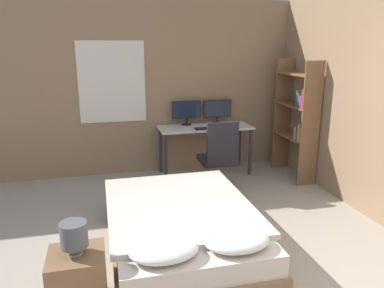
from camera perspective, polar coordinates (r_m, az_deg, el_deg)
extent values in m
cube|color=#8E7051|center=(6.06, -1.40, 8.60)|extent=(12.00, 0.06, 2.70)
cube|color=silver|center=(5.87, -12.10, 9.19)|extent=(1.00, 0.01, 1.22)
cube|color=#A3B2CC|center=(5.88, -12.10, 9.19)|extent=(0.92, 0.01, 1.14)
cube|color=#8E7051|center=(4.80, 26.62, 5.26)|extent=(0.06, 12.00, 2.70)
cube|color=#846647|center=(3.92, -1.65, -14.39)|extent=(1.39, 2.03, 0.22)
cube|color=beige|center=(3.82, -1.68, -11.67)|extent=(1.33, 1.97, 0.20)
cube|color=beige|center=(3.88, -2.08, -9.24)|extent=(1.43, 1.71, 0.05)
ellipsoid|color=silver|center=(3.03, -4.28, -15.84)|extent=(0.55, 0.38, 0.13)
ellipsoid|color=silver|center=(3.17, 6.90, -14.41)|extent=(0.55, 0.38, 0.13)
cube|color=brown|center=(3.24, -16.96, -19.36)|extent=(0.43, 0.41, 0.48)
cylinder|color=gray|center=(3.11, -17.33, -15.56)|extent=(0.11, 0.11, 0.02)
cylinder|color=gray|center=(3.09, -17.37, -15.04)|extent=(0.02, 0.02, 0.05)
cylinder|color=#4C4C51|center=(3.03, -17.56, -13.02)|extent=(0.21, 0.21, 0.20)
cube|color=beige|center=(5.89, 2.01, 2.56)|extent=(1.46, 0.57, 0.03)
cylinder|color=#2D2D33|center=(5.62, -4.04, -2.16)|extent=(0.05, 0.05, 0.74)
cylinder|color=#2D2D33|center=(6.00, 8.84, -1.21)|extent=(0.05, 0.05, 0.74)
cylinder|color=#2D2D33|center=(6.07, -4.82, -0.89)|extent=(0.05, 0.05, 0.74)
cylinder|color=#2D2D33|center=(6.41, 7.25, -0.07)|extent=(0.05, 0.05, 0.74)
cylinder|color=black|center=(6.00, -0.86, 3.00)|extent=(0.16, 0.16, 0.01)
cylinder|color=black|center=(5.99, -0.86, 3.47)|extent=(0.03, 0.03, 0.09)
cube|color=black|center=(5.95, -0.87, 5.23)|extent=(0.47, 0.03, 0.28)
cube|color=#192338|center=(5.94, -0.83, 5.20)|extent=(0.44, 0.00, 0.25)
cylinder|color=black|center=(6.13, 3.87, 3.24)|extent=(0.16, 0.16, 0.01)
cylinder|color=black|center=(6.12, 3.88, 3.70)|extent=(0.03, 0.03, 0.09)
cube|color=black|center=(6.09, 3.91, 5.42)|extent=(0.47, 0.03, 0.28)
cube|color=#192338|center=(6.07, 3.95, 5.40)|extent=(0.44, 0.00, 0.25)
cube|color=black|center=(5.72, 2.50, 2.41)|extent=(0.41, 0.13, 0.02)
ellipsoid|color=black|center=(5.81, 5.30, 2.65)|extent=(0.07, 0.05, 0.04)
cylinder|color=black|center=(5.46, 3.80, -6.64)|extent=(0.52, 0.52, 0.04)
cylinder|color=gray|center=(5.38, 3.84, -4.63)|extent=(0.05, 0.05, 0.37)
cube|color=black|center=(5.31, 3.88, -2.42)|extent=(0.49, 0.49, 0.07)
cube|color=black|center=(5.03, 4.70, 0.22)|extent=(0.44, 0.05, 0.55)
cube|color=brown|center=(5.60, 17.60, 2.73)|extent=(0.30, 0.02, 1.81)
cube|color=brown|center=(6.33, 13.63, 4.38)|extent=(0.30, 0.02, 1.81)
cube|color=brown|center=(6.02, 15.32, 1.08)|extent=(0.30, 0.83, 0.02)
cube|color=brown|center=(5.92, 15.65, 5.66)|extent=(0.30, 0.83, 0.02)
cube|color=brown|center=(5.87, 15.98, 10.20)|extent=(0.30, 0.83, 0.02)
cube|color=#B2332D|center=(5.67, 17.30, 1.38)|extent=(0.24, 0.03, 0.23)
cube|color=gold|center=(5.70, 17.11, 1.44)|extent=(0.24, 0.03, 0.23)
cube|color=gold|center=(5.73, 16.90, 1.70)|extent=(0.24, 0.03, 0.26)
cube|color=#2D4784|center=(5.77, 16.64, 1.68)|extent=(0.24, 0.04, 0.23)
cube|color=#BCB29E|center=(5.81, 16.45, 1.52)|extent=(0.24, 0.02, 0.18)
cube|color=orange|center=(5.83, 16.30, 1.58)|extent=(0.24, 0.03, 0.18)
cube|color=#B2332D|center=(5.57, 17.71, 6.40)|extent=(0.24, 0.03, 0.26)
cube|color=#B2332D|center=(5.61, 17.46, 6.53)|extent=(0.24, 0.04, 0.27)
cube|color=#7A387F|center=(5.66, 17.16, 6.17)|extent=(0.24, 0.04, 0.18)
cube|color=#2D4784|center=(5.70, 16.91, 6.41)|extent=(0.24, 0.04, 0.21)
cube|color=#337042|center=(5.74, 16.68, 6.62)|extent=(0.24, 0.03, 0.24)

